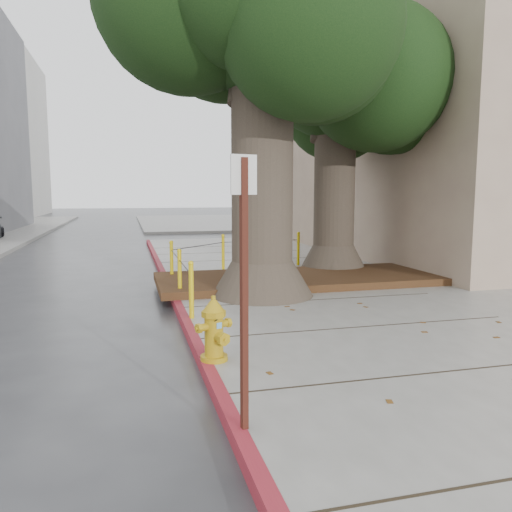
% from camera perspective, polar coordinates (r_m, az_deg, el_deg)
% --- Properties ---
extents(ground, '(140.00, 140.00, 0.00)m').
position_cam_1_polar(ground, '(7.66, 8.30, -9.37)').
color(ground, '#28282B').
rests_on(ground, ground).
extents(sidewalk_far, '(16.00, 20.00, 0.15)m').
position_cam_1_polar(sidewalk_far, '(37.87, -0.99, 4.00)').
color(sidewalk_far, slate).
rests_on(sidewalk_far, ground).
extents(curb_red, '(0.14, 26.00, 0.16)m').
position_cam_1_polar(curb_red, '(9.53, -8.94, -5.62)').
color(curb_red, maroon).
rests_on(curb_red, ground).
extents(planter_bed, '(6.40, 2.60, 0.16)m').
position_cam_1_polar(planter_bed, '(11.47, 4.91, -2.59)').
color(planter_bed, black).
rests_on(planter_bed, sidewalk_main).
extents(building_corner, '(12.00, 13.00, 10.00)m').
position_cam_1_polar(building_corner, '(20.17, 26.24, 14.52)').
color(building_corner, tan).
rests_on(building_corner, ground).
extents(building_side_white, '(10.00, 10.00, 9.00)m').
position_cam_1_polar(building_side_white, '(37.88, 15.62, 10.44)').
color(building_side_white, silver).
rests_on(building_side_white, ground).
extents(building_side_grey, '(12.00, 14.00, 12.00)m').
position_cam_1_polar(building_side_grey, '(46.21, 18.45, 11.56)').
color(building_side_grey, slate).
rests_on(building_side_grey, ground).
extents(tree_near, '(4.50, 3.80, 7.68)m').
position_cam_1_polar(tree_near, '(10.51, 2.45, 24.99)').
color(tree_near, '#4C3F33').
rests_on(tree_near, sidewalk_main).
extents(tree_far, '(4.50, 3.80, 7.17)m').
position_cam_1_polar(tree_far, '(13.58, 10.34, 19.17)').
color(tree_far, '#4C3F33').
rests_on(tree_far, sidewalk_main).
extents(bollard_ring, '(3.79, 5.39, 0.95)m').
position_cam_1_polar(bollard_ring, '(11.41, -4.27, -0.44)').
color(bollard_ring, gold).
rests_on(bollard_ring, sidewalk_main).
extents(fire_hydrant, '(0.44, 0.44, 0.80)m').
position_cam_1_polar(fire_hydrant, '(6.11, -4.81, -8.34)').
color(fire_hydrant, '#B99113').
rests_on(fire_hydrant, sidewalk_main).
extents(signpost, '(0.23, 0.07, 2.33)m').
position_cam_1_polar(signpost, '(4.15, -1.38, -2.53)').
color(signpost, '#471911').
rests_on(signpost, sidewalk_main).
extents(car_silver, '(3.77, 1.73, 1.25)m').
position_cam_1_polar(car_silver, '(27.19, 4.16, 3.90)').
color(car_silver, '#B0B1B6').
rests_on(car_silver, ground).
extents(car_red, '(3.74, 1.37, 1.23)m').
position_cam_1_polar(car_red, '(27.58, 15.03, 3.69)').
color(car_red, maroon).
rests_on(car_red, ground).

